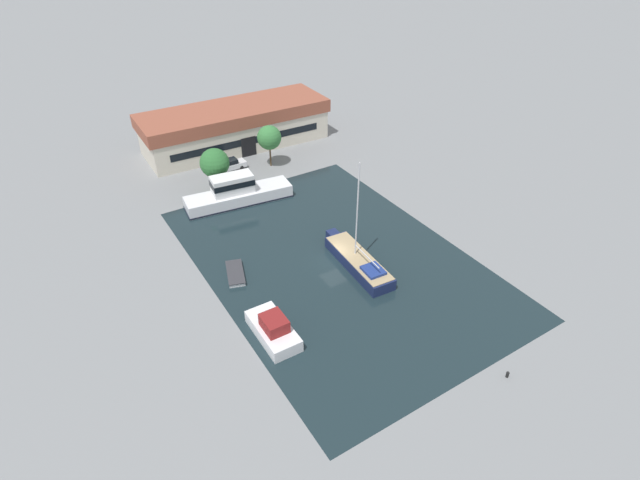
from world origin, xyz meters
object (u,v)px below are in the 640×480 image
Objects in this scene: parked_car at (230,165)px; cabin_boat at (273,329)px; motor_cruiser at (237,193)px; small_dinghy at (235,273)px; quay_tree_near_building at (215,163)px; warehouse_building at (236,126)px; sailboat_moored at (358,261)px; quay_tree_by_water at (269,138)px.

cabin_boat reaches higher than parked_car.
motor_cruiser reaches higher than cabin_boat.
small_dinghy is 10.17m from cabin_boat.
cabin_boat is at bearing -102.48° from quay_tree_near_building.
warehouse_building is at bearing -17.53° from motor_cruiser.
warehouse_building is 4.73× the size of cabin_boat.
cabin_boat is (-12.65, -4.47, 0.18)m from sailboat_moored.
quay_tree_by_water is at bearing 86.97° from sailboat_moored.
cabin_boat is at bearing -18.21° from parked_car.
cabin_boat is at bearing -108.54° from warehouse_building.
quay_tree_near_building is 5.08m from motor_cruiser.
quay_tree_near_building reaches higher than motor_cruiser.
motor_cruiser is at bearing -140.01° from quay_tree_by_water.
parked_car is 9.72m from motor_cruiser.
cabin_boat is (-6.20, -28.02, -3.38)m from quay_tree_near_building.
parked_car is at bearing 51.94° from quay_tree_near_building.
sailboat_moored is 13.42m from cabin_boat.
sailboat_moored is 0.85× the size of motor_cruiser.
motor_cruiser is (-5.39, 19.48, 0.70)m from sailboat_moored.
parked_car is 34.73m from cabin_boat.
quay_tree_by_water is (1.16, -9.51, 1.26)m from warehouse_building.
warehouse_building is 36.42m from sailboat_moored.
sailboat_moored is at bearing -97.02° from quay_tree_by_water.
motor_cruiser is 2.30× the size of cabin_boat.
cabin_boat reaches higher than small_dinghy.
parked_car is at bearing 73.57° from cabin_boat.
quay_tree_near_building is 0.51× the size of sailboat_moored.
parked_car is (-5.70, 1.94, -3.65)m from quay_tree_by_water.
cabin_boat is (-7.26, -23.95, -0.53)m from motor_cruiser.
sailboat_moored reaches higher than quay_tree_by_water.
cabin_boat is (-14.79, -40.75, -2.29)m from warehouse_building.
warehouse_building is 4.71× the size of quay_tree_near_building.
quay_tree_by_water is 1.32× the size of parked_car.
quay_tree_by_water is at bearing 63.68° from cabin_boat.
cabin_boat is at bearing 169.76° from motor_cruiser.
parked_car is (-4.55, -7.57, -2.39)m from warehouse_building.
sailboat_moored reaches higher than warehouse_building.
quay_tree_near_building is at bearing -39.12° from parked_car.
quay_tree_near_building is 1.00× the size of quay_tree_by_water.
quay_tree_near_building is 0.44× the size of motor_cruiser.
warehouse_building is at bearing 96.95° from quay_tree_by_water.
parked_car is 28.81m from sailboat_moored.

